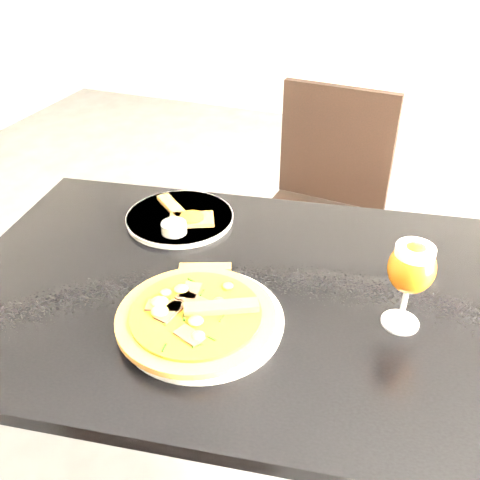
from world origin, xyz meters
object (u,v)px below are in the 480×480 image
at_px(chair_far, 320,211).
at_px(beer_glass, 412,269).
at_px(dining_table, 235,318).
at_px(pizza, 197,315).

distance_m(chair_far, beer_glass, 0.94).
height_order(dining_table, beer_glass, beer_glass).
height_order(dining_table, pizza, pizza).
height_order(chair_far, beer_glass, beer_glass).
height_order(pizza, beer_glass, beer_glass).
bearing_deg(beer_glass, chair_far, 112.07).
distance_m(dining_table, chair_far, 0.82).
relative_size(dining_table, chair_far, 1.43).
bearing_deg(dining_table, chair_far, 80.14).
bearing_deg(pizza, dining_table, 80.40).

